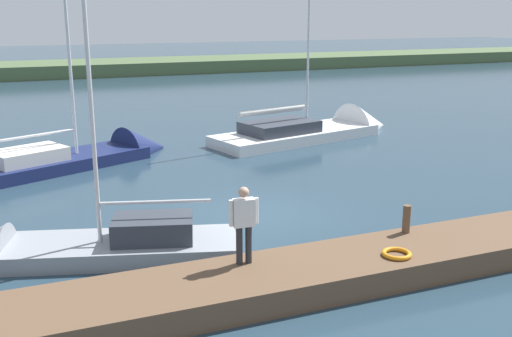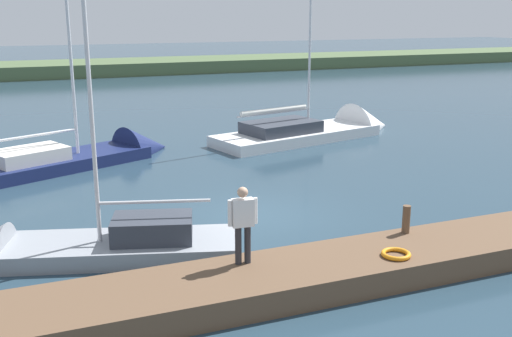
# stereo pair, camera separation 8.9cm
# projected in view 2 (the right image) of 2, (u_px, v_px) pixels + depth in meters

# --- Properties ---
(ground_plane) EXTENTS (200.00, 200.00, 0.00)m
(ground_plane) POSITION_uv_depth(u_px,v_px,m) (256.00, 215.00, 17.73)
(ground_plane) COLOR #263D4C
(far_shoreline) EXTENTS (180.00, 8.00, 2.40)m
(far_shoreline) POSITION_uv_depth(u_px,v_px,m) (83.00, 75.00, 57.43)
(far_shoreline) COLOR #4C603D
(far_shoreline) RESTS_ON ground_plane
(dock_pier) EXTENTS (22.99, 2.08, 0.58)m
(dock_pier) POSITION_uv_depth(u_px,v_px,m) (337.00, 270.00, 13.30)
(dock_pier) COLOR brown
(dock_pier) RESTS_ON ground_plane
(mooring_post_near) EXTENTS (0.19, 0.19, 0.69)m
(mooring_post_near) POSITION_uv_depth(u_px,v_px,m) (406.00, 219.00, 14.63)
(mooring_post_near) COLOR brown
(mooring_post_near) RESTS_ON dock_pier
(life_ring_buoy) EXTENTS (0.66, 0.66, 0.10)m
(life_ring_buoy) POSITION_uv_depth(u_px,v_px,m) (396.00, 254.00, 13.29)
(life_ring_buoy) COLOR orange
(life_ring_buoy) RESTS_ON dock_pier
(sailboat_outer_mooring) EXTENTS (10.42, 5.02, 11.64)m
(sailboat_outer_mooring) POSITION_uv_depth(u_px,v_px,m) (329.00, 132.00, 29.11)
(sailboat_outer_mooring) COLOR white
(sailboat_outer_mooring) RESTS_ON ground_plane
(sailboat_far_left) EXTENTS (7.41, 3.82, 8.69)m
(sailboat_far_left) POSITION_uv_depth(u_px,v_px,m) (70.00, 255.00, 14.60)
(sailboat_far_left) COLOR gray
(sailboat_far_left) RESTS_ON ground_plane
(sailboat_near_dock) EXTENTS (9.25, 5.78, 10.77)m
(sailboat_near_dock) POSITION_uv_depth(u_px,v_px,m) (91.00, 159.00, 23.92)
(sailboat_near_dock) COLOR navy
(sailboat_near_dock) RESTS_ON ground_plane
(person_on_dock) EXTENTS (0.65, 0.26, 1.71)m
(person_on_dock) POSITION_uv_depth(u_px,v_px,m) (243.00, 220.00, 12.69)
(person_on_dock) COLOR #28282D
(person_on_dock) RESTS_ON dock_pier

